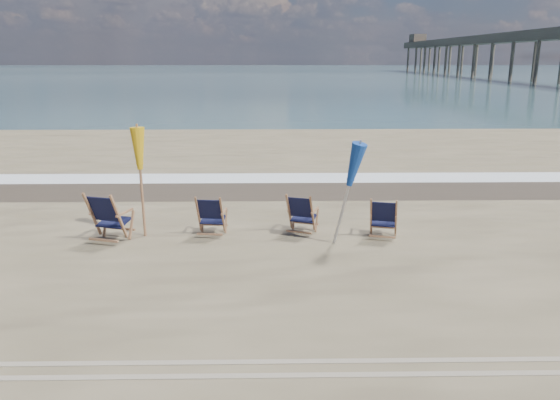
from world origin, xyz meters
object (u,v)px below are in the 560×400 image
at_px(umbrella_yellow, 139,155).
at_px(fishing_pier, 530,50).
at_px(beach_chair_0, 119,219).
at_px(beach_chair_2, 312,215).
at_px(beach_chair_3, 396,219).
at_px(beach_chair_1, 222,216).
at_px(umbrella_blue, 346,167).

bearing_deg(umbrella_yellow, fishing_pier, 60.18).
distance_m(beach_chair_0, beach_chair_2, 3.88).
distance_m(beach_chair_3, fishing_pier, 80.14).
xyz_separation_m(beach_chair_3, umbrella_yellow, (-5.17, 0.40, 1.27)).
bearing_deg(beach_chair_0, beach_chair_2, -155.74).
distance_m(beach_chair_0, beach_chair_1, 2.04).
xyz_separation_m(beach_chair_1, beach_chair_2, (1.86, 0.05, 0.00)).
relative_size(beach_chair_2, fishing_pier, 0.01).
relative_size(umbrella_blue, fishing_pier, 0.02).
bearing_deg(beach_chair_2, umbrella_blue, 155.03).
xyz_separation_m(beach_chair_0, umbrella_blue, (4.44, -0.11, 1.04)).
distance_m(beach_chair_3, umbrella_blue, 1.59).
bearing_deg(beach_chair_3, umbrella_yellow, 10.36).
relative_size(beach_chair_3, umbrella_yellow, 0.40).
bearing_deg(beach_chair_2, beach_chair_0, 27.07).
bearing_deg(umbrella_blue, fishing_pier, 62.95).
bearing_deg(beach_chair_1, umbrella_yellow, 1.75).
xyz_separation_m(umbrella_yellow, umbrella_blue, (4.09, -0.69, -0.13)).
bearing_deg(beach_chair_3, beach_chair_1, 10.69).
xyz_separation_m(beach_chair_0, fishing_pier, (41.17, 71.83, 4.11)).
distance_m(umbrella_yellow, umbrella_blue, 4.15).
bearing_deg(beach_chair_1, beach_chair_2, -171.66).
bearing_deg(beach_chair_2, beach_chair_3, -170.25).
bearing_deg(umbrella_blue, beach_chair_0, 178.60).
xyz_separation_m(beach_chair_2, umbrella_blue, (0.59, -0.59, 1.13)).
bearing_deg(umbrella_blue, beach_chair_3, 14.92).
relative_size(beach_chair_1, fishing_pier, 0.01).
bearing_deg(beach_chair_0, fishing_pier, -102.66).
relative_size(beach_chair_1, umbrella_blue, 0.43).
distance_m(beach_chair_1, fishing_pier, 81.54).
bearing_deg(beach_chair_1, fishing_pier, -111.84).
xyz_separation_m(beach_chair_0, beach_chair_1, (1.99, 0.43, -0.09)).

